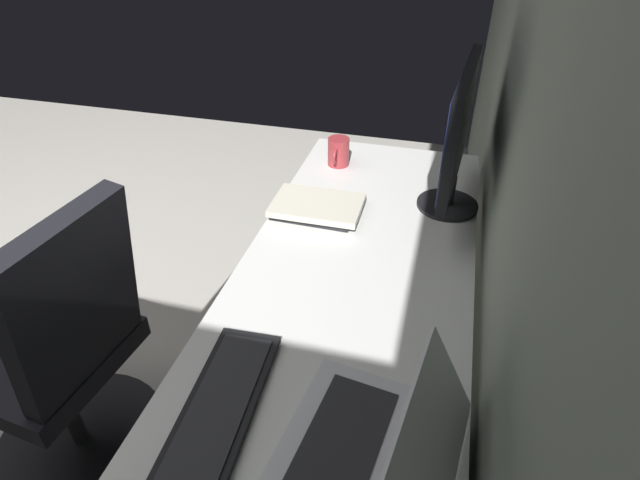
{
  "coord_description": "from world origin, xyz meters",
  "views": [
    {
      "loc": [
        1.05,
        1.8,
        1.62
      ],
      "look_at": [
        0.14,
        1.55,
        0.95
      ],
      "focal_mm": 28.7,
      "sensor_mm": 36.0,
      "label": 1
    }
  ],
  "objects_px": {
    "coffee_mug": "(338,152)",
    "monitor_primary": "(458,132)",
    "office_chair": "(65,364)",
    "laptop_leftmost": "(377,440)",
    "keyboard_main": "(219,408)",
    "book_stack_near": "(317,206)"
  },
  "relations": [
    {
      "from": "monitor_primary",
      "to": "coffee_mug",
      "type": "height_order",
      "value": "monitor_primary"
    },
    {
      "from": "book_stack_near",
      "to": "coffee_mug",
      "type": "relative_size",
      "value": 2.39
    },
    {
      "from": "keyboard_main",
      "to": "book_stack_near",
      "type": "xyz_separation_m",
      "value": [
        -0.79,
        -0.01,
        0.01
      ]
    },
    {
      "from": "keyboard_main",
      "to": "book_stack_near",
      "type": "height_order",
      "value": "book_stack_near"
    },
    {
      "from": "keyboard_main",
      "to": "monitor_primary",
      "type": "bearing_deg",
      "value": 157.03
    },
    {
      "from": "keyboard_main",
      "to": "coffee_mug",
      "type": "relative_size",
      "value": 3.56
    },
    {
      "from": "monitor_primary",
      "to": "laptop_leftmost",
      "type": "relative_size",
      "value": 1.4
    },
    {
      "from": "keyboard_main",
      "to": "office_chair",
      "type": "height_order",
      "value": "office_chair"
    },
    {
      "from": "monitor_primary",
      "to": "coffee_mug",
      "type": "relative_size",
      "value": 4.44
    },
    {
      "from": "coffee_mug",
      "to": "laptop_leftmost",
      "type": "bearing_deg",
      "value": 16.67
    },
    {
      "from": "coffee_mug",
      "to": "office_chair",
      "type": "relative_size",
      "value": 0.12
    },
    {
      "from": "laptop_leftmost",
      "to": "keyboard_main",
      "type": "bearing_deg",
      "value": -92.41
    },
    {
      "from": "coffee_mug",
      "to": "monitor_primary",
      "type": "bearing_deg",
      "value": 64.31
    },
    {
      "from": "keyboard_main",
      "to": "coffee_mug",
      "type": "xyz_separation_m",
      "value": [
        -1.13,
        -0.02,
        0.04
      ]
    },
    {
      "from": "coffee_mug",
      "to": "book_stack_near",
      "type": "bearing_deg",
      "value": 1.88
    },
    {
      "from": "coffee_mug",
      "to": "office_chair",
      "type": "xyz_separation_m",
      "value": [
        0.92,
        -0.6,
        -0.33
      ]
    },
    {
      "from": "keyboard_main",
      "to": "office_chair",
      "type": "xyz_separation_m",
      "value": [
        -0.21,
        -0.62,
        -0.28
      ]
    },
    {
      "from": "laptop_leftmost",
      "to": "keyboard_main",
      "type": "height_order",
      "value": "laptop_leftmost"
    },
    {
      "from": "monitor_primary",
      "to": "office_chair",
      "type": "height_order",
      "value": "monitor_primary"
    },
    {
      "from": "office_chair",
      "to": "keyboard_main",
      "type": "bearing_deg",
      "value": 71.39
    },
    {
      "from": "book_stack_near",
      "to": "coffee_mug",
      "type": "distance_m",
      "value": 0.35
    },
    {
      "from": "keyboard_main",
      "to": "book_stack_near",
      "type": "bearing_deg",
      "value": -179.32
    }
  ]
}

